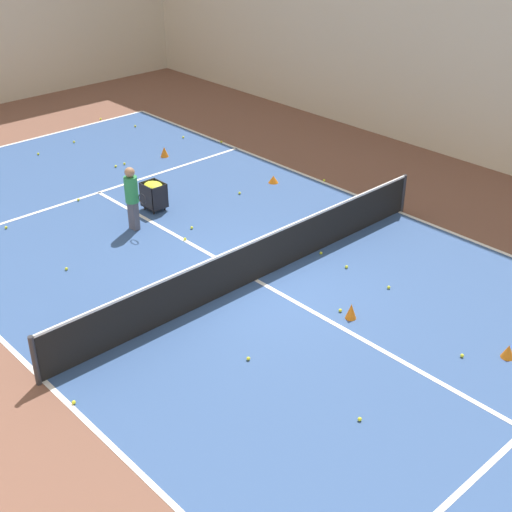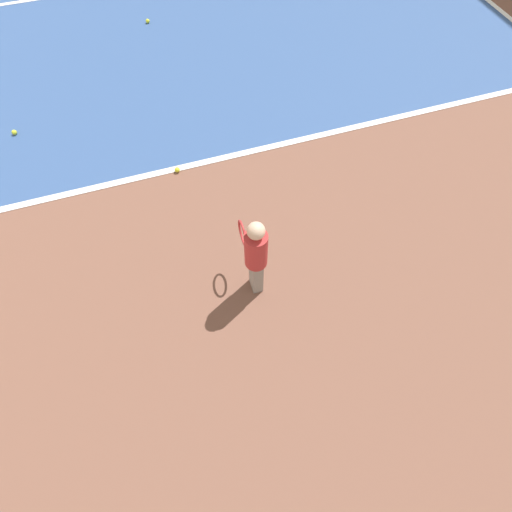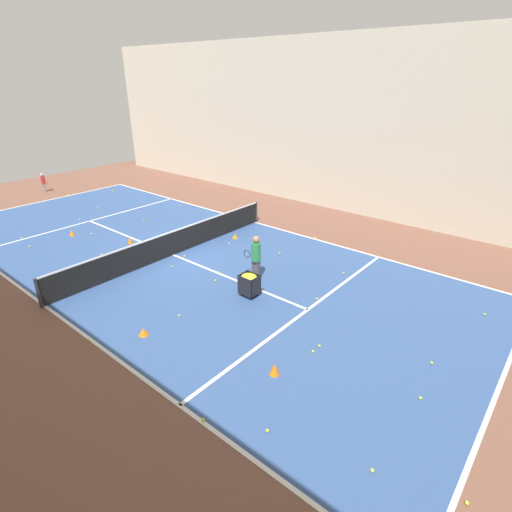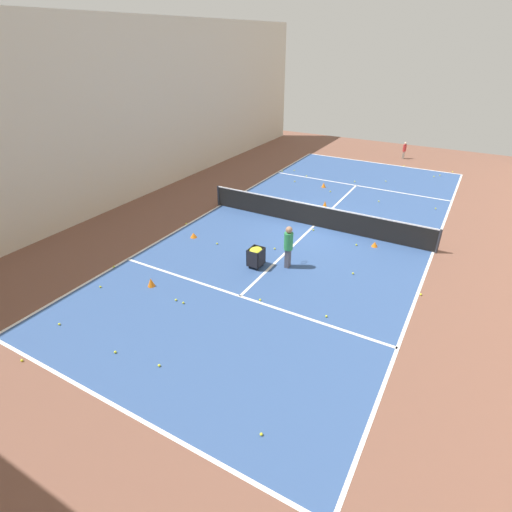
% 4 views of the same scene
% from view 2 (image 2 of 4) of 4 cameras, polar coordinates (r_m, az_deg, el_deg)
% --- Properties ---
extents(line_baseline_near, '(9.94, 0.10, 0.00)m').
position_cam_2_polar(line_baseline_near, '(5.76, 4.34, 15.78)').
color(line_baseline_near, white).
rests_on(line_baseline_near, ground).
extents(player_near_baseline, '(0.23, 0.55, 1.12)m').
position_cam_2_polar(player_near_baseline, '(3.83, -0.10, 0.36)').
color(player_near_baseline, gray).
rests_on(player_near_baseline, ground).
extents(tennis_ball_17, '(0.07, 0.07, 0.07)m').
position_cam_2_polar(tennis_ball_17, '(6.77, -31.26, 14.88)').
color(tennis_ball_17, yellow).
rests_on(tennis_ball_17, ground).
extents(tennis_ball_21, '(0.07, 0.07, 0.07)m').
position_cam_2_polar(tennis_ball_21, '(8.47, -15.22, 29.66)').
color(tennis_ball_21, yellow).
rests_on(tennis_ball_21, ground).
extents(tennis_ball_32, '(0.07, 0.07, 0.07)m').
position_cam_2_polar(tennis_ball_32, '(5.44, -11.19, 11.99)').
color(tennis_ball_32, yellow).
rests_on(tennis_ball_32, ground).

